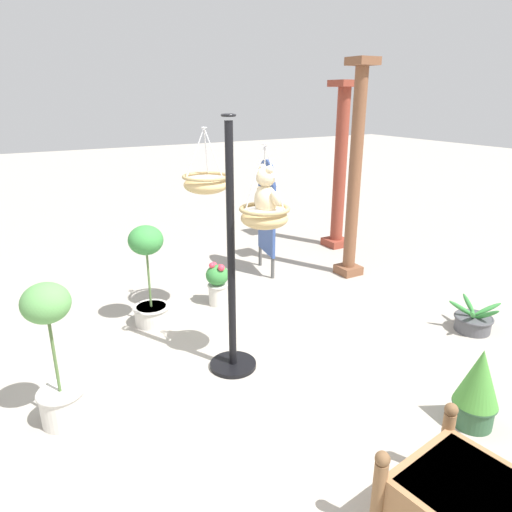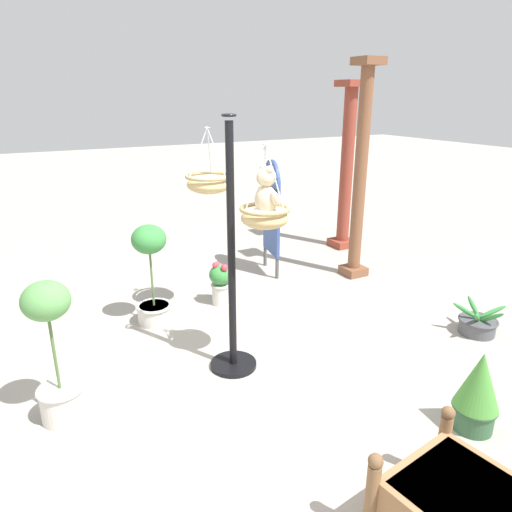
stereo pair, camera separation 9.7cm
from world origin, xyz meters
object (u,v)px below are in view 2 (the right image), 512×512
Objects in this scene: greenhouse_pillar_right at (346,171)px; teddy_bear at (267,194)px; potted_plant_small_succulent at (152,274)px; display_pole_central at (232,299)px; greenhouse_pillar_left at (360,177)px; potted_plant_bushy_green at (478,391)px; potted_plant_flowering_red at (54,353)px; potted_plant_tall_leafy at (221,282)px; hanging_basket_left_high at (209,183)px; hanging_basket_with_teddy at (265,216)px; display_sign_board at (272,208)px; potted_plant_fern_front at (478,323)px.

teddy_bear is at bearing -48.40° from greenhouse_pillar_right.
teddy_bear is 1.88m from potted_plant_small_succulent.
greenhouse_pillar_left is (-1.35, 2.56, 0.70)m from display_pole_central.
potted_plant_bushy_green is at bearing 37.29° from display_pole_central.
potted_plant_flowering_red is (-0.11, -1.80, -1.07)m from teddy_bear.
greenhouse_pillar_right reaches higher than potted_plant_tall_leafy.
hanging_basket_left_high is 3.19m from potted_plant_bushy_green.
display_sign_board is at bearing 148.66° from hanging_basket_with_teddy.
hanging_basket_with_teddy reaches higher than display_sign_board.
greenhouse_pillar_left is at bearing 56.29° from display_sign_board.
hanging_basket_left_high is at bearing 166.53° from display_pole_central.
teddy_bear is 0.37× the size of potted_plant_flowering_red.
potted_plant_fern_front is 4.21m from potted_plant_flowering_red.
display_pole_central is 1.96× the size of potted_plant_flowering_red.
hanging_basket_with_teddy is at bearing 59.04° from display_pole_central.
greenhouse_pillar_right is 4.80× the size of potted_plant_tall_leafy.
potted_plant_bushy_green is (4.15, -1.97, -0.95)m from greenhouse_pillar_right.
hanging_basket_with_teddy is 2.75m from greenhouse_pillar_left.
greenhouse_pillar_right is at bearing 114.82° from hanging_basket_left_high.
greenhouse_pillar_left is at bearing 123.05° from hanging_basket_with_teddy.
potted_plant_tall_leafy is at bearing 124.71° from potted_plant_flowering_red.
greenhouse_pillar_left reaches higher than display_pole_central.
teddy_bear is 2.10m from potted_plant_flowering_red.
hanging_basket_left_high is 1.19m from potted_plant_small_succulent.
display_sign_board is (-3.67, 0.30, 0.63)m from potted_plant_bushy_green.
potted_plant_bushy_green reaches higher than potted_plant_tall_leafy.
greenhouse_pillar_right is at bearing 117.93° from potted_plant_flowering_red.
teddy_bear is 0.27× the size of display_sign_board.
display_sign_board is (-0.66, -0.99, -0.44)m from greenhouse_pillar_left.
greenhouse_pillar_left is 3.45m from potted_plant_bushy_green.
teddy_bear is at bearing -56.70° from greenhouse_pillar_left.
greenhouse_pillar_left is at bearing -31.07° from greenhouse_pillar_right.
display_pole_central is at bearing -37.91° from display_sign_board.
display_pole_central reaches higher than potted_plant_flowering_red.
potted_plant_tall_leafy is 1.45m from display_sign_board.
potted_plant_fern_front is at bearing 77.67° from teddy_bear.
hanging_basket_left_high is at bearing -65.18° from greenhouse_pillar_right.
potted_plant_fern_front is at bearing 21.43° from display_sign_board.
display_sign_board is at bearing 124.75° from hanging_basket_left_high.
display_pole_central reaches higher than hanging_basket_left_high.
hanging_basket_with_teddy is 0.60× the size of potted_plant_flowering_red.
potted_plant_tall_leafy is at bearing -165.22° from potted_plant_bushy_green.
greenhouse_pillar_left is 2.39m from potted_plant_fern_front.
potted_plant_bushy_green is at bearing 19.85° from hanging_basket_left_high.
potted_plant_fern_front is 0.47× the size of potted_plant_small_succulent.
potted_plant_fern_front is at bearing 77.78° from hanging_basket_with_teddy.
teddy_bear is 0.15× the size of greenhouse_pillar_left.
hanging_basket_with_teddy is 2.78m from potted_plant_fern_front.
hanging_basket_with_teddy is (0.15, 0.25, 0.78)m from display_pole_central.
potted_plant_bushy_green is 3.74m from display_sign_board.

